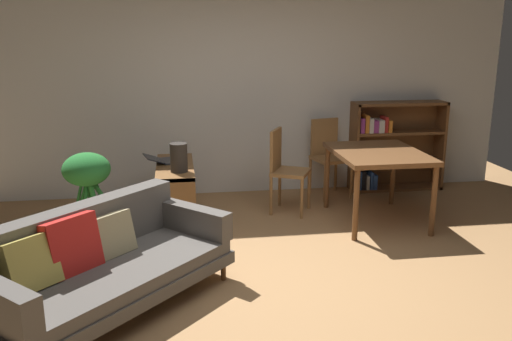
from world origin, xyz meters
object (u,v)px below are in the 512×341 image
object	(u,v)px
fabric_couch	(99,262)
dining_chair_near	(284,166)
dining_chair_far	(328,153)
open_laptop	(165,160)
bookshelf	(390,146)
potted_floor_plant	(87,178)
desk_speaker	(179,158)
dining_table	(378,159)
media_console	(176,194)

from	to	relation	value
fabric_couch	dining_chair_near	world-z (taller)	dining_chair_near
fabric_couch	dining_chair_far	world-z (taller)	dining_chair_far
open_laptop	bookshelf	size ratio (longest dim) A/B	0.38
dining_chair_near	open_laptop	bearing A→B (deg)	-179.07
dining_chair_far	fabric_couch	bearing A→B (deg)	-134.33
fabric_couch	open_laptop	size ratio (longest dim) A/B	4.32
dining_chair_far	open_laptop	bearing A→B (deg)	-163.94
potted_floor_plant	desk_speaker	bearing A→B (deg)	-2.54
dining_table	bookshelf	bearing A→B (deg)	62.27
dining_chair_near	dining_chair_far	bearing A→B (deg)	39.62
fabric_couch	desk_speaker	distance (m)	1.69
dining_table	bookshelf	size ratio (longest dim) A/B	0.95
dining_table	bookshelf	xyz separation A→B (m)	(0.62, 1.17, -0.13)
open_laptop	potted_floor_plant	world-z (taller)	potted_floor_plant
potted_floor_plant	bookshelf	bearing A→B (deg)	17.32
dining_chair_near	dining_chair_far	distance (m)	0.87
media_console	bookshelf	bearing A→B (deg)	17.84
dining_chair_near	media_console	bearing A→B (deg)	-171.79
open_laptop	dining_chair_near	distance (m)	1.34
fabric_couch	media_console	bearing A→B (deg)	72.27
fabric_couch	media_console	distance (m)	1.89
open_laptop	dining_chair_far	size ratio (longest dim) A/B	0.47
open_laptop	bookshelf	distance (m)	2.96
open_laptop	dining_table	bearing A→B (deg)	-10.95
media_console	fabric_couch	bearing A→B (deg)	-107.73
dining_table	dining_chair_far	xyz separation A→B (m)	(-0.26, 1.01, -0.15)
media_console	dining_chair_far	size ratio (longest dim) A/B	1.15
dining_chair_far	desk_speaker	bearing A→B (deg)	-151.28
bookshelf	open_laptop	bearing A→B (deg)	-165.63
open_laptop	dining_table	size ratio (longest dim) A/B	0.40
bookshelf	desk_speaker	bearing A→B (deg)	-156.67
media_console	dining_table	bearing A→B (deg)	-7.43
desk_speaker	dining_table	distance (m)	2.11
open_laptop	dining_chair_near	world-z (taller)	dining_chair_near
dining_table	dining_chair_far	distance (m)	1.05
fabric_couch	bookshelf	world-z (taller)	bookshelf
potted_floor_plant	fabric_couch	bearing A→B (deg)	-79.29
dining_chair_near	fabric_couch	bearing A→B (deg)	-132.37
fabric_couch	potted_floor_plant	xyz separation A→B (m)	(-0.29, 1.56, 0.23)
bookshelf	media_console	bearing A→B (deg)	-162.16
desk_speaker	dining_chair_near	distance (m)	1.29
dining_table	dining_chair_near	distance (m)	1.04
fabric_couch	open_laptop	distance (m)	2.03
media_console	dining_chair_near	bearing A→B (deg)	8.21
open_laptop	dining_table	xyz separation A→B (m)	(2.25, -0.44, 0.04)
media_console	dining_chair_far	xyz separation A→B (m)	(1.90, 0.73, 0.22)
dining_chair_near	dining_chair_far	xyz separation A→B (m)	(0.67, 0.55, 0.01)
desk_speaker	bookshelf	world-z (taller)	bookshelf
dining_chair_far	bookshelf	xyz separation A→B (m)	(0.87, 0.16, 0.02)
dining_table	dining_chair_near	world-z (taller)	dining_chair_near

